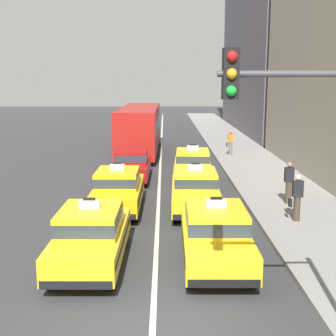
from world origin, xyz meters
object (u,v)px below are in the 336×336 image
object	(u,v)px
taxi_left_second	(118,189)
pedestrian_near_crosswalk	(289,183)
traffic_light_pole	(333,164)
sedan_left_third	(132,164)
bus_left_fourth	(140,127)
taxi_right_nearest	(215,234)
taxi_right_second	(195,189)
pedestrian_by_storefront	(230,143)
pedestrian_mid_block	(297,198)
taxi_left_nearest	(91,235)
taxi_right_third	(193,165)

from	to	relation	value
taxi_left_second	pedestrian_near_crosswalk	size ratio (longest dim) A/B	2.69
traffic_light_pole	taxi_left_second	bearing A→B (deg)	112.96
sedan_left_third	bus_left_fourth	xyz separation A→B (m)	(-0.06, 9.05, 0.97)
pedestrian_near_crosswalk	taxi_right_nearest	bearing A→B (deg)	-121.75
taxi_right_second	pedestrian_by_storefront	xyz separation A→B (m)	(3.20, 12.77, 0.10)
taxi_right_nearest	pedestrian_near_crosswalk	size ratio (longest dim) A/B	2.69
taxi_right_second	pedestrian_mid_block	xyz separation A→B (m)	(3.50, -1.74, 0.11)
taxi_left_nearest	taxi_right_nearest	distance (m)	3.46
taxi_left_second	pedestrian_mid_block	bearing A→B (deg)	-15.61
taxi_right_third	traffic_light_pole	world-z (taller)	traffic_light_pole
taxi_left_nearest	pedestrian_by_storefront	xyz separation A→B (m)	(6.44, 18.07, 0.10)
taxi_right_second	pedestrian_by_storefront	distance (m)	13.16
taxi_left_nearest	taxi_right_nearest	xyz separation A→B (m)	(3.46, 0.06, 0.00)
taxi_right_second	traffic_light_pole	distance (m)	10.95
taxi_right_third	pedestrian_mid_block	distance (m)	7.63
sedan_left_third	taxi_left_nearest	bearing A→B (deg)	-91.96
taxi_right_second	pedestrian_by_storefront	size ratio (longest dim) A/B	2.80
pedestrian_mid_block	taxi_right_nearest	bearing A→B (deg)	-133.13
taxi_right_nearest	pedestrian_near_crosswalk	world-z (taller)	taxi_right_nearest
bus_left_fourth	taxi_right_nearest	world-z (taller)	bus_left_fourth
taxi_right_third	pedestrian_mid_block	bearing A→B (deg)	-64.43
taxi_left_second	pedestrian_near_crosswalk	xyz separation A→B (m)	(6.87, 0.52, 0.14)
pedestrian_near_crosswalk	pedestrian_mid_block	distance (m)	2.37
taxi_right_third	traffic_light_pole	bearing A→B (deg)	-85.51
taxi_left_nearest	bus_left_fourth	size ratio (longest dim) A/B	0.41
taxi_right_second	pedestrian_near_crosswalk	bearing A→B (deg)	8.94
pedestrian_by_storefront	bus_left_fourth	bearing A→B (deg)	162.69
bus_left_fourth	sedan_left_third	bearing A→B (deg)	-89.62
bus_left_fourth	taxi_right_nearest	xyz separation A→B (m)	(3.15, -19.93, -0.94)
pedestrian_near_crosswalk	pedestrian_mid_block	xyz separation A→B (m)	(-0.34, -2.34, -0.03)
pedestrian_near_crosswalk	taxi_right_second	bearing A→B (deg)	-171.06
taxi_left_nearest	bus_left_fourth	world-z (taller)	bus_left_fourth
taxi_left_second	pedestrian_near_crosswalk	world-z (taller)	taxi_left_second
taxi_left_second	taxi_right_nearest	bearing A→B (deg)	-58.67
bus_left_fourth	pedestrian_by_storefront	bearing A→B (deg)	-17.31
taxi_left_nearest	pedestrian_near_crosswalk	bearing A→B (deg)	39.85
taxi_right_third	pedestrian_by_storefront	xyz separation A→B (m)	(2.99, 7.63, 0.10)
taxi_left_nearest	traffic_light_pole	xyz separation A→B (m)	(4.67, -5.14, 2.94)
taxi_right_nearest	taxi_right_second	bearing A→B (deg)	92.36
pedestrian_by_storefront	pedestrian_mid_block	bearing A→B (deg)	-88.80
pedestrian_near_crosswalk	pedestrian_by_storefront	size ratio (longest dim) A/B	1.04
taxi_right_third	taxi_right_second	bearing A→B (deg)	-92.33
pedestrian_by_storefront	traffic_light_pole	bearing A→B (deg)	-94.35
taxi_left_second	sedan_left_third	world-z (taller)	taxi_left_second
pedestrian_mid_block	pedestrian_by_storefront	distance (m)	14.51
taxi_left_second	sedan_left_third	bearing A→B (deg)	88.34
taxi_right_third	traffic_light_pole	xyz separation A→B (m)	(1.22, -15.58, 2.94)
taxi_left_nearest	taxi_right_second	distance (m)	6.22
taxi_left_second	traffic_light_pole	size ratio (longest dim) A/B	0.82
bus_left_fourth	taxi_right_second	bearing A→B (deg)	-78.72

